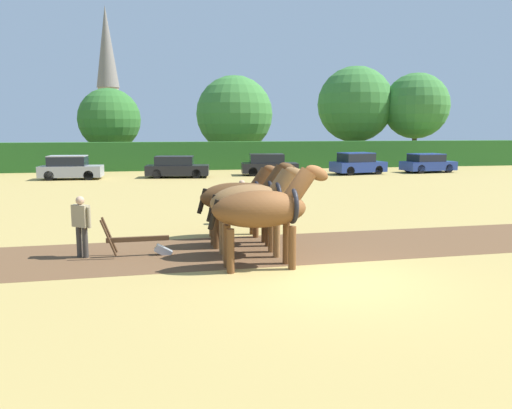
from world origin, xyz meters
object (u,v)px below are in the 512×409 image
object	(u,v)px
draft_horse_trail_right	(237,196)
farmer_at_plow	(81,222)
tree_left	(109,119)
tree_center	(355,104)
parked_car_far_left	(70,168)
tree_center_right	(416,106)
church_spire	(108,77)
farmer_beside_team	(242,199)
parked_car_center_right	(428,163)
tree_center_left	(234,114)
draft_horse_lead_left	(264,209)
parked_car_center_left	(269,165)
parked_car_left	(177,167)
draft_horse_trail_left	(245,197)
draft_horse_lead_right	(253,203)
plow	(144,243)
parked_car_center	(358,164)

from	to	relation	value
draft_horse_trail_right	farmer_at_plow	world-z (taller)	draft_horse_trail_right
tree_left	tree_center	bearing A→B (deg)	4.15
tree_center	parked_car_far_left	bearing A→B (deg)	-153.98
tree_center_right	church_spire	bearing A→B (deg)	137.24
farmer_beside_team	parked_car_center_right	xyz separation A→B (m)	(17.24, 17.91, -0.18)
church_spire	draft_horse_trail_right	size ratio (longest dim) A/B	7.47
farmer_beside_team	tree_center	bearing A→B (deg)	13.66
tree_left	parked_car_center_right	size ratio (longest dim) A/B	1.63
farmer_at_plow	tree_center_left	bearing A→B (deg)	22.81
tree_center	draft_horse_lead_left	distance (m)	38.89
farmer_beside_team	parked_car_center_left	world-z (taller)	farmer_beside_team
tree_center_left	church_spire	size ratio (longest dim) A/B	0.41
parked_car_left	draft_horse_trail_left	bearing A→B (deg)	-79.15
draft_horse_lead_right	draft_horse_trail_right	world-z (taller)	draft_horse_lead_right
church_spire	farmer_beside_team	distance (m)	57.00
tree_center_left	farmer_at_plow	distance (m)	33.74
tree_center_left	tree_center	size ratio (longest dim) A/B	0.87
tree_center	parked_car_center_right	distance (m)	12.63
draft_horse_lead_left	parked_car_far_left	bearing A→B (deg)	108.08
tree_left	draft_horse_trail_right	bearing A→B (deg)	-77.90
tree_center_left	farmer_at_plow	bearing A→B (deg)	-105.21
tree_center	parked_car_center_right	bearing A→B (deg)	-83.67
tree_center_right	church_spire	xyz separation A→B (m)	(-30.49, 28.19, 4.90)
draft_horse_lead_right	parked_car_far_left	world-z (taller)	draft_horse_lead_right
tree_center	draft_horse_lead_left	size ratio (longest dim) A/B	3.13
parked_car_far_left	tree_left	bearing A→B (deg)	83.66
draft_horse_lead_right	church_spire	bearing A→B (deg)	97.17
draft_horse_lead_left	draft_horse_lead_right	world-z (taller)	draft_horse_lead_left
church_spire	parked_car_left	bearing A→B (deg)	-78.46
plow	parked_car_center_right	distance (m)	29.87
draft_horse_trail_left	farmer_beside_team	size ratio (longest dim) A/B	1.92
draft_horse_lead_left	draft_horse_trail_left	size ratio (longest dim) A/B	1.00
draft_horse_lead_right	farmer_beside_team	bearing A→B (deg)	83.14
farmer_at_plow	parked_car_center_right	world-z (taller)	farmer_at_plow
parked_car_left	plow	bearing A→B (deg)	-86.72
plow	parked_car_center	xyz separation A→B (m)	(14.68, 21.40, 0.43)
tree_center_right	parked_car_center_right	distance (m)	11.15
parked_car_center_left	draft_horse_trail_left	bearing A→B (deg)	-97.53
tree_center	parked_car_center_left	xyz separation A→B (m)	(-11.08, -11.52, -4.88)
draft_horse_trail_right	parked_car_center_right	distance (m)	26.64
parked_car_left	parked_car_center	world-z (taller)	parked_car_center
tree_left	draft_horse_trail_left	bearing A→B (deg)	-78.29
farmer_beside_team	parked_car_center	world-z (taller)	parked_car_center
farmer_at_plow	parked_car_center	xyz separation A→B (m)	(16.22, 21.26, -0.16)
tree_center_left	parked_car_center	distance (m)	13.90
church_spire	parked_car_center_left	distance (m)	41.22
tree_center_right	church_spire	world-z (taller)	church_spire
draft_horse_lead_right	farmer_at_plow	world-z (taller)	draft_horse_lead_right
church_spire	parked_car_center_right	bearing A→B (deg)	-54.66
tree_left	farmer_beside_team	distance (m)	28.83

